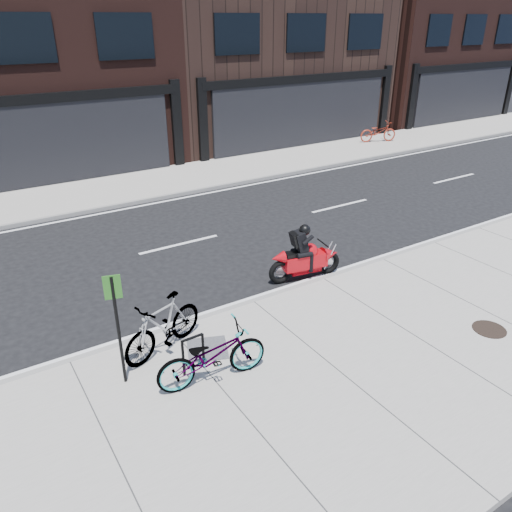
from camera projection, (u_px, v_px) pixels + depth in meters
ground at (212, 272)px, 12.65m from camera, size 120.00×120.00×0.00m
sidewalk_near at (345, 379)px, 8.82m from camera, size 60.00×6.00×0.13m
sidewalk_far at (114, 189)px, 18.52m from camera, size 60.00×3.50×0.13m
building_mideast at (247, 8)px, 25.82m from camera, size 12.00×10.00×12.50m
building_east at (409, 6)px, 31.51m from camera, size 10.00×10.00×13.00m
bike_rack at (193, 351)px, 8.72m from camera, size 0.44×0.06×0.74m
bicycle_front at (212, 356)px, 8.47m from camera, size 2.03×0.90×1.03m
bicycle_rear at (163, 325)px, 9.23m from camera, size 1.92×1.13×1.11m
motorcycle at (308, 256)px, 12.13m from camera, size 1.92×0.69×1.44m
bicycle_far at (378, 132)px, 25.12m from camera, size 2.00×1.26×0.99m
manhole_cover at (489, 329)px, 10.08m from camera, size 0.87×0.87×0.02m
utility_grate at (207, 349)px, 9.49m from camera, size 0.98×0.98×0.02m
sign_post at (117, 321)px, 8.12m from camera, size 0.27×0.09×2.07m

